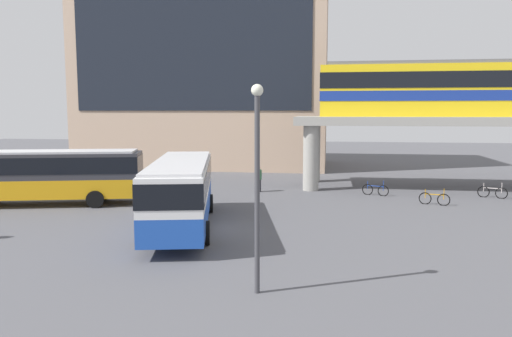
{
  "coord_description": "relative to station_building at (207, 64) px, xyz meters",
  "views": [
    {
      "loc": [
        5.55,
        -21.92,
        5.49
      ],
      "look_at": [
        1.34,
        6.29,
        2.2
      ],
      "focal_mm": 34.62,
      "sensor_mm": 36.0,
      "label": 1
    }
  ],
  "objects": [
    {
      "name": "ground_plane",
      "position": [
        6.97,
        -18.11,
        -10.35
      ],
      "size": [
        120.0,
        120.0,
        0.0
      ],
      "primitive_type": "plane",
      "color": "#515156"
    },
    {
      "name": "station_building",
      "position": [
        0.0,
        0.0,
        0.0
      ],
      "size": [
        24.26,
        12.52,
        20.7
      ],
      "color": "tan",
      "rests_on": "ground_plane"
    },
    {
      "name": "elevated_platform",
      "position": [
        24.53,
        -13.43,
        -5.97
      ],
      "size": [
        28.95,
        5.91,
        5.14
      ],
      "color": "#9E9B93",
      "rests_on": "ground_plane"
    },
    {
      "name": "train",
      "position": [
        23.45,
        -13.43,
        -3.25
      ],
      "size": [
        23.35,
        2.96,
        3.84
      ],
      "color": "yellow",
      "rests_on": "elevated_platform"
    },
    {
      "name": "bus_main",
      "position": [
        5.64,
        -27.82,
        -8.36
      ],
      "size": [
        4.83,
        11.33,
        3.22
      ],
      "color": "#1E4CB2",
      "rests_on": "ground_plane"
    },
    {
      "name": "bus_secondary",
      "position": [
        -4.01,
        -23.41,
        -8.36
      ],
      "size": [
        11.32,
        5.21,
        3.22
      ],
      "color": "orange",
      "rests_on": "ground_plane"
    },
    {
      "name": "bicycle_orange",
      "position": [
        18.72,
        -20.01,
        -9.99
      ],
      "size": [
        1.7,
        0.66,
        1.04
      ],
      "color": "black",
      "rests_on": "ground_plane"
    },
    {
      "name": "bicycle_blue",
      "position": [
        15.56,
        -17.1,
        -9.99
      ],
      "size": [
        1.68,
        0.72,
        1.04
      ],
      "color": "black",
      "rests_on": "ground_plane"
    },
    {
      "name": "bicycle_silver",
      "position": [
        22.89,
        -16.98,
        -9.99
      ],
      "size": [
        1.67,
        0.77,
        1.04
      ],
      "color": "black",
      "rests_on": "ground_plane"
    },
    {
      "name": "pedestrian_walking_across",
      "position": [
        7.74,
        -16.79,
        -9.51
      ],
      "size": [
        0.44,
        0.48,
        1.78
      ],
      "color": "#26262D",
      "rests_on": "ground_plane"
    },
    {
      "name": "lamp_post",
      "position": [
        10.41,
        -35.69,
        -6.64
      ],
      "size": [
        0.36,
        0.36,
        6.29
      ],
      "color": "#3F3F44",
      "rests_on": "ground_plane"
    }
  ]
}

